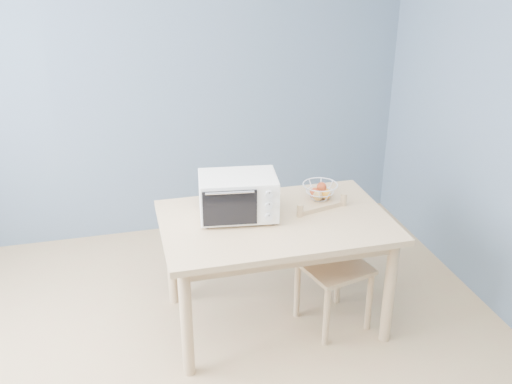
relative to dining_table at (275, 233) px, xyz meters
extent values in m
cube|color=slate|center=(-0.53, 1.48, 0.65)|extent=(4.00, 0.01, 2.60)
cube|color=tan|center=(0.00, 0.00, 0.08)|extent=(1.40, 0.90, 0.04)
cylinder|color=tan|center=(-0.62, -0.37, -0.29)|extent=(0.07, 0.07, 0.71)
cylinder|color=tan|center=(0.62, -0.37, -0.29)|extent=(0.07, 0.07, 0.71)
cylinder|color=tan|center=(-0.62, 0.37, -0.29)|extent=(0.07, 0.07, 0.71)
cylinder|color=tan|center=(0.62, 0.37, -0.29)|extent=(0.07, 0.07, 0.71)
cube|color=white|center=(-0.22, 0.08, 0.25)|extent=(0.50, 0.37, 0.26)
cube|color=black|center=(-0.28, 0.09, 0.24)|extent=(0.33, 0.31, 0.20)
cube|color=black|center=(-0.30, -0.07, 0.24)|extent=(0.32, 0.05, 0.22)
cylinder|color=silver|center=(-0.30, -0.09, 0.35)|extent=(0.28, 0.05, 0.01)
cube|color=white|center=(-0.07, -0.09, 0.25)|extent=(0.13, 0.02, 0.24)
cylinder|color=black|center=(-0.43, -0.01, 0.11)|extent=(0.02, 0.02, 0.02)
cylinder|color=black|center=(-0.04, -0.06, 0.11)|extent=(0.02, 0.02, 0.02)
cylinder|color=black|center=(-0.40, 0.23, 0.11)|extent=(0.02, 0.02, 0.02)
cylinder|color=black|center=(0.00, 0.18, 0.11)|extent=(0.02, 0.02, 0.02)
cylinder|color=silver|center=(-0.07, -0.10, 0.32)|extent=(0.05, 0.02, 0.05)
cylinder|color=silver|center=(-0.07, -0.10, 0.25)|extent=(0.05, 0.02, 0.05)
cylinder|color=silver|center=(-0.07, -0.10, 0.17)|extent=(0.05, 0.02, 0.05)
torus|color=white|center=(0.36, 0.21, 0.21)|extent=(0.30, 0.30, 0.01)
torus|color=white|center=(0.36, 0.21, 0.16)|extent=(0.24, 0.24, 0.01)
torus|color=white|center=(0.36, 0.21, 0.11)|extent=(0.14, 0.14, 0.01)
sphere|color=red|center=(0.33, 0.22, 0.14)|extent=(0.07, 0.07, 0.07)
sphere|color=orange|center=(0.40, 0.19, 0.14)|extent=(0.07, 0.07, 0.07)
sphere|color=tan|center=(0.37, 0.25, 0.14)|extent=(0.07, 0.07, 0.07)
sphere|color=red|center=(0.37, 0.20, 0.19)|extent=(0.07, 0.07, 0.07)
sphere|color=tan|center=(0.33, 0.17, 0.14)|extent=(0.06, 0.06, 0.06)
cube|color=tan|center=(0.36, -0.12, -0.22)|extent=(0.47, 0.47, 0.03)
cylinder|color=tan|center=(0.24, -0.32, -0.44)|extent=(0.04, 0.04, 0.42)
cylinder|color=tan|center=(0.56, -0.24, -0.44)|extent=(0.04, 0.04, 0.42)
cylinder|color=tan|center=(0.16, 0.00, -0.44)|extent=(0.04, 0.04, 0.42)
cylinder|color=tan|center=(0.48, 0.08, -0.44)|extent=(0.04, 0.04, 0.42)
cylinder|color=tan|center=(0.16, 0.00, -0.03)|extent=(0.04, 0.04, 0.42)
cylinder|color=tan|center=(0.48, 0.08, -0.03)|extent=(0.04, 0.04, 0.42)
cube|color=tan|center=(0.32, 0.04, -0.11)|extent=(0.33, 0.10, 0.05)
cube|color=tan|center=(0.32, 0.04, 0.00)|extent=(0.33, 0.10, 0.05)
cube|color=tan|center=(0.32, 0.04, 0.11)|extent=(0.33, 0.10, 0.05)
camera|label=1|loc=(-0.88, -2.99, 1.70)|focal=40.00mm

